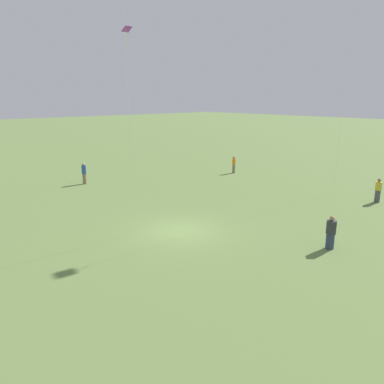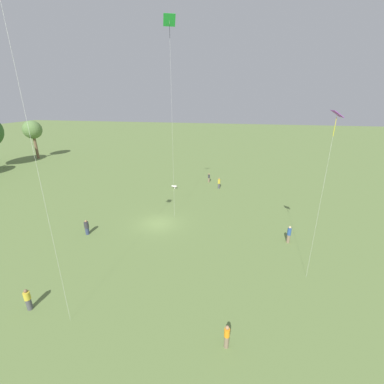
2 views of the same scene
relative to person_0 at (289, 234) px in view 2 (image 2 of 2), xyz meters
The scene contains 12 objects.
ground_plane 14.56m from the person_0, 84.17° to the left, with size 240.00×240.00×0.00m, color olive.
tree_6 60.91m from the person_0, 61.95° to the left, with size 4.17×4.17×8.95m.
person_0 is the anchor object (origin of this frame).
person_1 23.18m from the person_0, 123.30° to the left, with size 0.46×0.46×1.71m.
person_2 17.46m from the person_0, 29.27° to the left, with size 0.52×0.52×1.82m.
person_3 21.43m from the person_0, 96.28° to the left, with size 0.66×0.66×1.69m.
person_4 14.17m from the person_0, 157.19° to the left, with size 0.45×0.45×1.66m.
person_6 21.02m from the person_0, 30.16° to the left, with size 0.36×0.36×1.59m.
kite_0 26.35m from the person_0, 129.24° to the left, with size 0.65×0.72×19.49m.
kite_1 12.62m from the person_0, behind, with size 0.82×0.71×13.33m.
kite_3 23.56m from the person_0, 74.15° to the left, with size 1.11×1.35×21.58m.
dog_0 20.79m from the person_0, 48.97° to the left, with size 0.35×0.86×0.61m.
Camera 2 is at (-25.95, -9.05, 14.20)m, focal length 24.00 mm.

